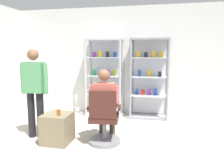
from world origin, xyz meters
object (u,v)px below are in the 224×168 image
at_px(display_cabinet_left, 105,77).
at_px(display_cabinet_right, 149,78).
at_px(storage_crate, 58,128).
at_px(standing_customer, 35,88).
at_px(office_chair, 104,122).
at_px(seated_shopkeeper, 105,102).
at_px(tea_glass, 59,112).

relative_size(display_cabinet_left, display_cabinet_right, 1.00).
height_order(storage_crate, standing_customer, standing_customer).
xyz_separation_m(display_cabinet_right, office_chair, (-0.69, -1.79, -0.57)).
distance_m(storage_crate, standing_customer, 0.85).
xyz_separation_m(display_cabinet_left, office_chair, (0.41, -1.79, -0.57)).
height_order(display_cabinet_left, office_chair, display_cabinet_left).
relative_size(office_chair, seated_shopkeeper, 0.74).
relative_size(display_cabinet_right, office_chair, 1.98).
bearing_deg(office_chair, display_cabinet_left, 102.98).
relative_size(office_chair, storage_crate, 1.86).
xyz_separation_m(office_chair, seated_shopkeeper, (-0.02, 0.16, 0.32)).
distance_m(seated_shopkeeper, standing_customer, 1.32).
xyz_separation_m(office_chair, tea_glass, (-0.74, -0.18, 0.17)).
relative_size(office_chair, tea_glass, 9.26).
distance_m(office_chair, standing_customer, 1.42).
height_order(seated_shopkeeper, standing_customer, standing_customer).
height_order(office_chair, storage_crate, office_chair).
bearing_deg(tea_glass, display_cabinet_left, 80.42).
xyz_separation_m(display_cabinet_left, standing_customer, (-0.90, -1.74, -0.03)).
bearing_deg(tea_glass, office_chair, 13.51).
bearing_deg(display_cabinet_right, storage_crate, -128.39).
height_order(storage_crate, tea_glass, tea_glass).
height_order(display_cabinet_right, standing_customer, display_cabinet_right).
height_order(display_cabinet_right, storage_crate, display_cabinet_right).
bearing_deg(display_cabinet_right, tea_glass, -126.05).
xyz_separation_m(display_cabinet_right, seated_shopkeeper, (-0.71, -1.63, -0.25)).
relative_size(seated_shopkeeper, standing_customer, 0.79).
height_order(office_chair, standing_customer, standing_customer).
xyz_separation_m(storage_crate, standing_customer, (-0.50, 0.15, 0.67)).
relative_size(office_chair, standing_customer, 0.59).
bearing_deg(storage_crate, seated_shopkeeper, 18.52).
xyz_separation_m(display_cabinet_left, display_cabinet_right, (1.10, 0.00, -0.00)).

